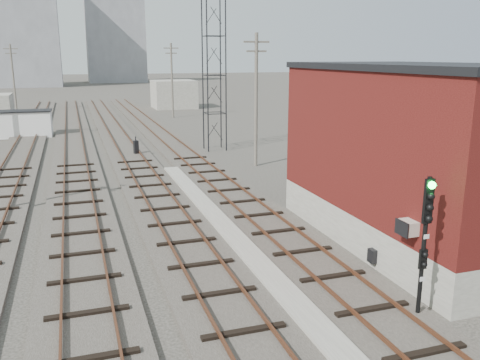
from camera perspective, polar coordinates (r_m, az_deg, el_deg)
name	(u,v)px	position (r m, az deg, el deg)	size (l,w,h in m)	color
ground	(118,118)	(65.39, -13.49, 6.82)	(320.00, 320.00, 0.00)	#282621
track_right	(170,142)	(45.06, -7.88, 4.20)	(3.20, 90.00, 0.39)	#332D28
track_mid_right	(123,145)	(44.52, -12.96, 3.86)	(3.20, 90.00, 0.39)	#332D28
track_mid_left	(74,147)	(44.34, -18.11, 3.49)	(3.20, 90.00, 0.39)	#332D28
track_left	(22,150)	(44.52, -23.26, 3.09)	(3.20, 90.00, 0.39)	#332D28
platform_curb	(235,240)	(21.00, -0.53, -6.79)	(0.90, 28.00, 0.26)	gray
brick_building	(417,155)	(21.53, 19.21, 2.63)	(6.54, 12.20, 7.22)	gray
lattice_tower	(214,56)	(41.22, -2.95, 13.76)	(1.60, 1.60, 15.00)	black
utility_pole_left_c	(13,77)	(75.10, -24.11, 10.55)	(1.80, 0.24, 9.00)	#595147
utility_pole_right_a	(256,97)	(34.96, 1.82, 9.33)	(1.80, 0.24, 9.00)	#595147
utility_pole_right_b	(172,78)	(63.92, -7.65, 11.24)	(1.80, 0.24, 9.00)	#595147
apartment_left	(10,24)	(140.48, -24.38, 15.67)	(22.00, 14.00, 30.00)	gray
apartment_right	(115,36)	(155.41, -13.86, 15.43)	(16.00, 12.00, 26.00)	gray
shed_right	(174,94)	(76.32, -7.44, 9.53)	(6.00, 6.00, 4.00)	gray
signal_mast	(425,237)	(15.29, 20.09, -6.00)	(0.40, 0.42, 4.29)	gray
switch_stand	(136,147)	(39.79, -11.59, 3.61)	(0.41, 0.41, 1.42)	black
site_trailer	(19,124)	(52.54, -23.54, 5.82)	(6.01, 2.75, 2.50)	white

